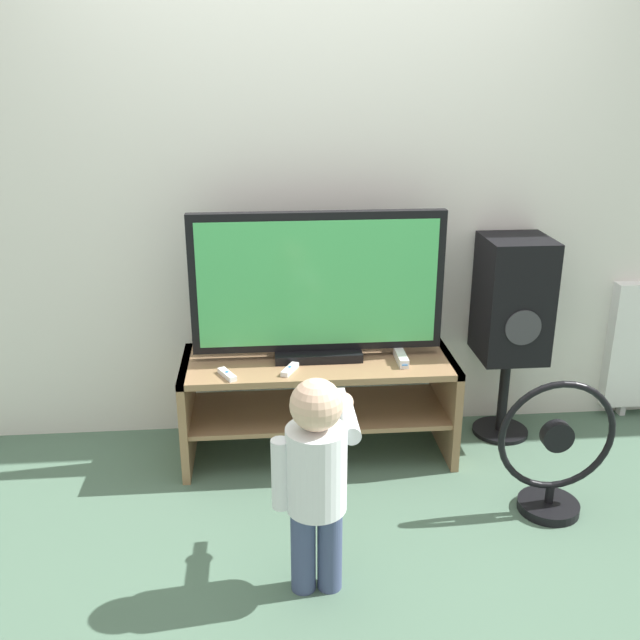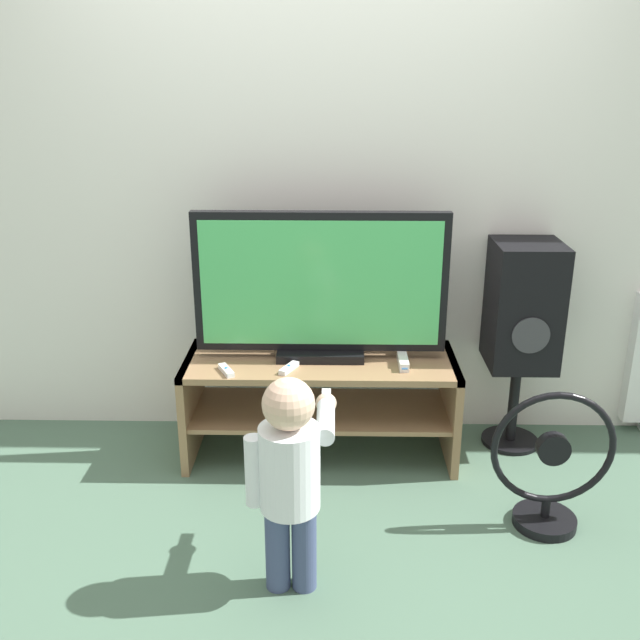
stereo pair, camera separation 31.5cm
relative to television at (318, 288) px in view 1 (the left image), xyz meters
The scene contains 10 objects.
ground_plane 0.87m from the television, 90.00° to the right, with size 16.00×16.00×0.00m, color #4C6B56.
wall_back 0.56m from the television, 90.00° to the left, with size 10.00×0.06×2.60m.
tv_stand 0.50m from the television, 90.00° to the right, with size 1.27×0.49×0.49m.
television is the anchor object (origin of this frame).
game_console 0.50m from the television, 13.72° to the right, with size 0.04×0.18×0.04m.
remote_primary 0.56m from the television, 155.21° to the right, with size 0.09×0.13×0.03m.
remote_secondary 0.39m from the television, 130.64° to the right, with size 0.09×0.13×0.03m.
child 1.03m from the television, 94.99° to the right, with size 0.31×0.47×0.82m.
speaker_tower 0.96m from the television, ahead, with size 0.31×0.34×1.02m.
floor_fan 1.24m from the television, 32.31° to the right, with size 0.49×0.26×0.60m.
Camera 1 is at (-0.26, -2.80, 1.79)m, focal length 40.00 mm.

